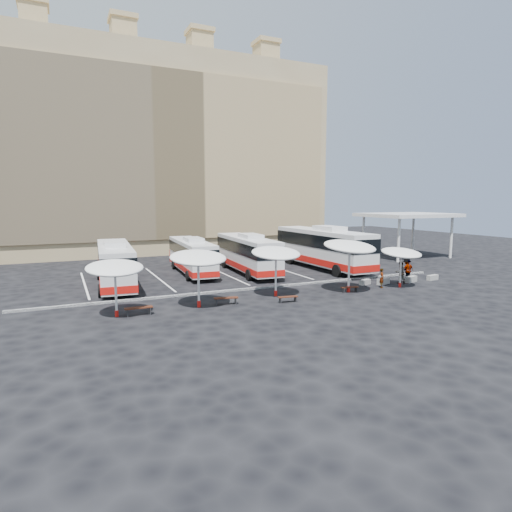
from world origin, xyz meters
name	(u,v)px	position (x,y,z in m)	size (l,w,h in m)	color
ground	(261,290)	(0.00, 0.00, 0.00)	(120.00, 120.00, 0.00)	black
sandstone_building	(163,157)	(0.00, 31.87, 12.63)	(42.00, 18.25, 29.60)	tan
service_canopy	(407,216)	(24.00, 10.00, 4.87)	(10.00, 8.00, 5.20)	silver
curb_divider	(258,288)	(0.00, 0.50, 0.07)	(34.00, 0.25, 0.15)	black
bay_lines	(224,274)	(0.00, 8.00, 0.01)	(24.15, 12.00, 0.01)	white
bus_0	(115,263)	(-9.78, 6.22, 1.87)	(3.26, 11.68, 3.66)	silver
bus_1	(192,255)	(-2.64, 9.34, 1.75)	(3.02, 10.92, 3.43)	silver
bus_2	(247,252)	(2.24, 7.69, 1.90)	(3.30, 11.86, 3.72)	silver
bus_3	(322,247)	(9.92, 6.70, 2.20)	(3.27, 13.57, 4.30)	silver
sunshade_0	(115,268)	(-10.82, -3.17, 2.89)	(3.35, 3.39, 3.40)	silver
sunshade_1	(198,258)	(-5.76, -3.00, 3.17)	(3.67, 3.71, 3.73)	silver
sunshade_2	(276,253)	(0.13, -2.25, 3.07)	(3.69, 3.74, 3.62)	silver
sunshade_3	(350,247)	(5.67, -3.29, 3.38)	(4.21, 4.25, 3.98)	silver
sunshade_4	(401,253)	(10.40, -3.55, 2.70)	(3.09, 3.13, 3.18)	silver
wood_bench_0	(139,309)	(-9.59, -3.41, 0.38)	(1.64, 0.46, 0.50)	#32150B
wood_bench_1	(226,299)	(-3.96, -3.10, 0.37)	(1.63, 0.73, 0.48)	#32150B
wood_bench_2	(288,298)	(0.00, -4.28, 0.32)	(1.39, 0.54, 0.42)	#32150B
wood_bench_3	(350,288)	(5.70, -3.40, 0.31)	(1.37, 0.54, 0.41)	#32150B
conc_bench_0	(365,282)	(8.57, -1.59, 0.21)	(1.11, 0.37, 0.42)	gray
conc_bench_1	(383,281)	(10.06, -2.06, 0.24)	(1.29, 0.43, 0.49)	gray
conc_bench_2	(411,279)	(12.77, -2.31, 0.24)	(1.29, 0.43, 0.48)	gray
conc_bench_3	(432,277)	(15.13, -2.38, 0.21)	(1.14, 0.38, 0.43)	gray
passenger_0	(382,278)	(8.97, -3.11, 0.76)	(0.55, 0.36, 1.52)	black
passenger_1	(401,273)	(11.54, -2.37, 0.90)	(0.87, 0.68, 1.80)	black
passenger_2	(408,270)	(12.91, -1.81, 0.89)	(1.04, 0.43, 1.78)	black
passenger_3	(407,269)	(13.07, -1.46, 0.92)	(1.19, 0.68, 1.84)	black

